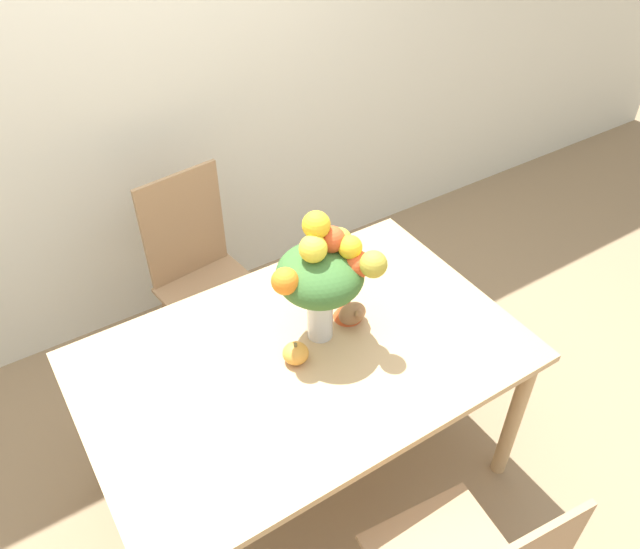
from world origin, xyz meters
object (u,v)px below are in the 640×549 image
at_px(flower_vase, 323,273).
at_px(turkey_figurine, 350,310).
at_px(pumpkin, 296,353).
at_px(dining_chair_near_window, 203,276).

distance_m(flower_vase, turkey_figurine, 0.28).
relative_size(pumpkin, dining_chair_near_window, 0.09).
xyz_separation_m(flower_vase, pumpkin, (-0.15, -0.06, -0.25)).
bearing_deg(pumpkin, dining_chair_near_window, 89.35).
height_order(pumpkin, turkey_figurine, turkey_figurine).
height_order(flower_vase, pumpkin, flower_vase).
relative_size(flower_vase, dining_chair_near_window, 0.52).
bearing_deg(dining_chair_near_window, pumpkin, -97.77).
distance_m(turkey_figurine, dining_chair_near_window, 0.89).
bearing_deg(flower_vase, dining_chair_near_window, 99.74).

